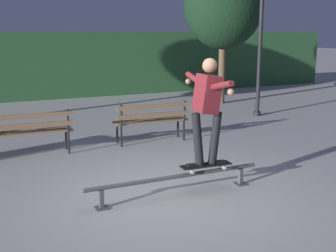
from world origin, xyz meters
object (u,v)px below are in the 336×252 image
object	(u,v)px
park_bench_leftmost	(30,129)
lamp_post_right	(261,26)
grind_rail	(176,179)
park_bench_left_center	(152,118)
skateboard	(206,165)
skateboarder	(207,103)
tree_far_right	(224,5)

from	to	relation	value
park_bench_leftmost	lamp_post_right	distance (m)	6.85
grind_rail	park_bench_left_center	world-z (taller)	park_bench_left_center
park_bench_leftmost	lamp_post_right	size ratio (longest dim) A/B	0.41
skateboard	skateboarder	distance (m)	0.94
skateboard	tree_far_right	bearing A→B (deg)	56.59
grind_rail	skateboard	distance (m)	0.51
skateboarder	tree_far_right	xyz separation A→B (m)	(4.52, 6.85, 1.81)
park_bench_leftmost	lamp_post_right	xyz separation A→B (m)	(6.38, 1.57, 1.94)
park_bench_left_center	skateboard	bearing A→B (deg)	-97.69
park_bench_leftmost	park_bench_left_center	size ratio (longest dim) A/B	1.00
grind_rail	tree_far_right	size ratio (longest dim) A/B	0.60
grind_rail	park_bench_left_center	bearing A→B (deg)	73.36
grind_rail	park_bench_leftmost	world-z (taller)	park_bench_leftmost
lamp_post_right	skateboard	bearing A→B (deg)	-133.27
skateboarder	park_bench_leftmost	world-z (taller)	skateboarder
grind_rail	lamp_post_right	xyz separation A→B (m)	(4.78, 4.55, 2.24)
park_bench_left_center	grind_rail	bearing A→B (deg)	-106.64
grind_rail	park_bench_leftmost	distance (m)	3.40
park_bench_leftmost	tree_far_right	size ratio (longest dim) A/B	0.36
skateboard	grind_rail	bearing A→B (deg)	-180.00
grind_rail	park_bench_leftmost	bearing A→B (deg)	118.31
skateboarder	tree_far_right	world-z (taller)	tree_far_right
skateboard	park_bench_left_center	world-z (taller)	park_bench_left_center
grind_rail	park_bench_leftmost	xyz separation A→B (m)	(-1.61, 2.99, 0.29)
skateboard	park_bench_leftmost	size ratio (longest dim) A/B	0.49
tree_far_right	skateboarder	bearing A→B (deg)	-123.40
skateboarder	lamp_post_right	bearing A→B (deg)	46.75
skateboarder	lamp_post_right	distance (m)	6.36
grind_rail	skateboarder	distance (m)	1.19
skateboarder	park_bench_left_center	size ratio (longest dim) A/B	0.96
park_bench_leftmost	park_bench_left_center	world-z (taller)	same
skateboard	park_bench_left_center	distance (m)	3.02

